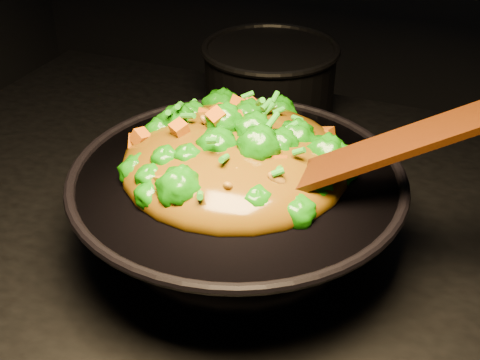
% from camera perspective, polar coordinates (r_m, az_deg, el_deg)
% --- Properties ---
extents(wok, '(0.54, 0.54, 0.12)m').
position_cam_1_polar(wok, '(0.79, -0.27, -2.97)').
color(wok, black).
rests_on(wok, stovetop).
extents(stir_fry, '(0.38, 0.38, 0.10)m').
position_cam_1_polar(stir_fry, '(0.75, -0.46, 4.57)').
color(stir_fry, '#167208').
rests_on(stir_fry, wok).
extents(spatula, '(0.31, 0.17, 0.14)m').
position_cam_1_polar(spatula, '(0.69, 11.18, 2.06)').
color(spatula, '#3E1B09').
rests_on(spatula, wok).
extents(back_pot, '(0.28, 0.28, 0.14)m').
position_cam_1_polar(back_pot, '(1.13, 2.82, 9.41)').
color(back_pot, black).
rests_on(back_pot, stovetop).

